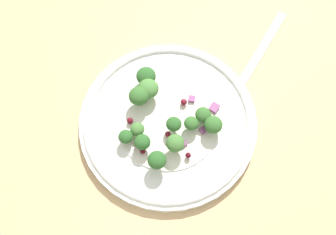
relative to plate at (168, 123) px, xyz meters
The scene contains 27 objects.
ground_plane 3.23cm from the plate, 106.11° to the right, with size 180.00×180.00×2.00cm, color tan.
plate is the anchor object (origin of this frame).
dressing_pool 0.44cm from the plate, ahead, with size 14.37×14.37×0.20cm, color white.
broccoli_floret_0 6.58cm from the plate, 141.40° to the left, with size 1.94×1.94×1.97cm.
broccoli_floret_1 5.18cm from the plate, 61.12° to the right, with size 2.18×2.18×2.21cm.
broccoli_floret_2 4.87cm from the plate, 140.51° to the right, with size 2.47×2.47×2.50cm.
broccoli_floret_3 3.85cm from the plate, 81.94° to the right, with size 1.98×1.98×2.01cm.
broccoli_floret_4 2.72cm from the plate, 126.82° to the right, with size 2.08×2.08×2.11cm.
broccoli_floret_5 7.19cm from the plate, 51.47° to the left, with size 2.76×2.76×2.80cm.
broccoli_floret_6 5.57cm from the plate, 79.87° to the left, with size 2.78×2.78×2.81cm.
broccoli_floret_7 5.48cm from the plate, 162.17° to the left, with size 2.18×2.18×2.21cm.
broccoli_floret_8 5.45cm from the plate, 59.01° to the left, with size 2.91×2.91×2.94cm.
broccoli_floret_9 6.92cm from the plate, 167.93° to the right, with size 2.47×2.47×2.50cm.
broccoli_floret_10 6.58cm from the plate, 76.62° to the right, with size 2.50×2.50×2.53cm.
broccoli_floret_11 4.77cm from the plate, 136.87° to the left, with size 1.92×1.92×1.95cm.
cranberry_0 3.61cm from the plate, 14.90° to the right, with size 0.90×0.90×0.90cm, color maroon.
cranberry_1 5.88cm from the plate, 168.99° to the left, with size 0.76×0.76×0.76cm, color #4C0A14.
cranberry_2 5.34cm from the plate, 116.70° to the left, with size 0.85×0.85×0.85cm, color maroon.
cranberry_3 5.95cm from the plate, 127.79° to the right, with size 0.76×0.76×0.76cm, color #4C0A14.
cranberry_4 2.39cm from the plate, 156.19° to the right, with size 0.78×0.78×0.78cm, color maroon.
cranberry_5 5.53cm from the plate, 51.76° to the right, with size 0.92×0.92×0.92cm, color maroon.
cranberry_6 5.62cm from the plate, 156.73° to the left, with size 0.86×0.86×0.86cm, color maroon.
onion_bit_0 4.74cm from the plate, 20.83° to the right, with size 0.88×0.93×0.57cm, color #843D75.
onion_bit_1 6.80cm from the plate, 48.35° to the right, with size 1.34×1.17×0.43cm, color #843D75.
onion_bit_2 4.01cm from the plate, 123.81° to the right, with size 0.90×0.89×0.31cm, color #843D75.
onion_bit_3 5.10cm from the plate, 81.90° to the right, with size 0.84×0.87×0.52cm, color #843D75.
fork 15.91cm from the plate, 27.88° to the right, with size 18.69×3.68×0.50cm.
Camera 1 is at (-20.57, -7.33, 59.43)cm, focal length 48.40 mm.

